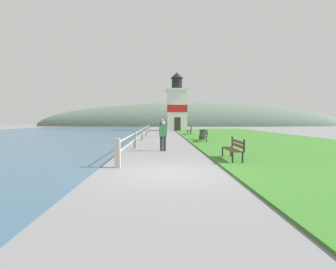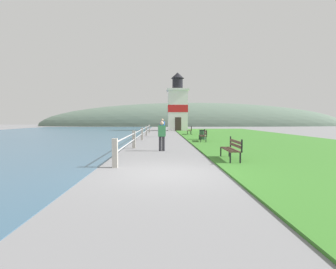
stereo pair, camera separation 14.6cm
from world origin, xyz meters
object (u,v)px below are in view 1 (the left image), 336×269
Objects in this scene: trash_bin at (203,135)px; lighthouse at (177,106)px; park_bench_near at (234,148)px; person_strolling at (163,135)px; park_bench_midway at (204,135)px; park_bench_far at (190,130)px; person_by_railing at (162,127)px.

lighthouse is at bearing 92.97° from trash_bin.
park_bench_near is 4.46m from person_strolling.
lighthouse is at bearing -83.34° from park_bench_midway.
lighthouse reaches higher than park_bench_near.
park_bench_far is 1.13× the size of person_strolling.
lighthouse reaches higher than trash_bin.
person_by_railing is at bearing 52.80° from park_bench_far.
lighthouse is at bearing -81.33° from park_bench_far.
lighthouse is 14.83m from person_by_railing.
park_bench_midway is 2.17× the size of trash_bin.
person_strolling is at bearing -49.17° from park_bench_near.
park_bench_near is 29.22m from lighthouse.
park_bench_far is 0.21× the size of lighthouse.
park_bench_midway is 9.10m from park_bench_far.
park_bench_midway is 1.04× the size of person_by_railing.
park_bench_near is 14.91m from person_by_railing.
park_bench_near and park_bench_far have the same top height.
trash_bin is (3.30, 7.33, -0.44)m from person_strolling.
person_strolling is (-2.35, -25.62, -2.78)m from lighthouse.
person_by_railing is (-2.79, 14.64, 0.41)m from park_bench_near.
park_bench_near is 8.88m from park_bench_midway.
lighthouse is at bearing 13.89° from person_by_railing.
park_bench_midway is 20.42m from lighthouse.
person_strolling is at bearing 64.91° from park_bench_midway.
park_bench_far is 2.13× the size of trash_bin.
person_strolling is at bearing -114.24° from trash_bin.
park_bench_midway is 1.15× the size of person_strolling.
trash_bin is at bearing 96.90° from park_bench_far.
person_by_railing is at bearing -6.09° from person_strolling.
person_by_railing is at bearing -99.13° from lighthouse.
person_strolling is at bearing 83.12° from park_bench_far.
park_bench_midway is at bearing 95.25° from park_bench_far.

